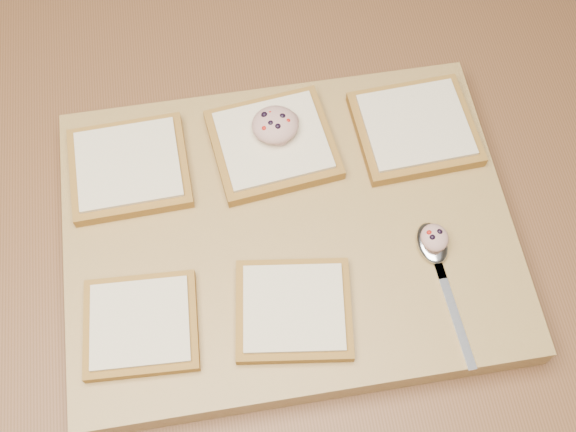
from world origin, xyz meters
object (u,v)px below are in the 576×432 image
(bread_far_center, at_px, (273,144))
(cutting_board, at_px, (288,233))
(tuna_salad_dollop, at_px, (275,125))
(spoon, at_px, (435,253))

(bread_far_center, bearing_deg, cutting_board, -89.37)
(cutting_board, relative_size, bread_far_center, 3.29)
(tuna_salad_dollop, bearing_deg, cutting_board, -91.73)
(cutting_board, height_order, tuna_salad_dollop, tuna_salad_dollop)
(bread_far_center, height_order, tuna_salad_dollop, tuna_salad_dollop)
(cutting_board, xyz_separation_m, bread_far_center, (-0.00, 0.10, 0.03))
(cutting_board, distance_m, tuna_salad_dollop, 0.12)
(bread_far_center, bearing_deg, spoon, -46.77)
(bread_far_center, relative_size, tuna_salad_dollop, 2.80)
(cutting_board, height_order, bread_far_center, bread_far_center)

